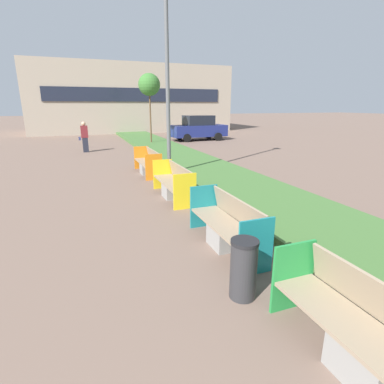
{
  "coord_description": "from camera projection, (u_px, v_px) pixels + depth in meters",
  "views": [
    {
      "loc": [
        -1.52,
        2.57,
        2.6
      ],
      "look_at": [
        0.9,
        9.01,
        0.6
      ],
      "focal_mm": 28.0,
      "sensor_mm": 36.0,
      "label": 1
    }
  ],
  "objects": [
    {
      "name": "bench_teal_frame",
      "position": [
        227.0,
        228.0,
        5.65
      ],
      "size": [
        0.65,
        2.15,
        0.94
      ],
      "color": "gray",
      "rests_on": "ground"
    },
    {
      "name": "litter_bin",
      "position": [
        243.0,
        269.0,
        4.12
      ],
      "size": [
        0.38,
        0.38,
        0.87
      ],
      "color": "#2D2D30",
      "rests_on": "ground"
    },
    {
      "name": "building_backdrop",
      "position": [
        131.0,
        99.0,
        31.14
      ],
      "size": [
        19.3,
        7.81,
        6.39
      ],
      "color": "tan",
      "rests_on": "ground"
    },
    {
      "name": "parked_car_distant",
      "position": [
        198.0,
        128.0,
        22.85
      ],
      "size": [
        4.28,
        2.0,
        1.86
      ],
      "rotation": [
        0.0,
        0.0,
        0.05
      ],
      "color": "navy",
      "rests_on": "ground"
    },
    {
      "name": "planter_grass_strip",
      "position": [
        222.0,
        178.0,
        10.78
      ],
      "size": [
        2.8,
        120.0,
        0.18
      ],
      "color": "#426B33",
      "rests_on": "ground"
    },
    {
      "name": "bench_yellow_frame",
      "position": [
        174.0,
        185.0,
        8.69
      ],
      "size": [
        0.65,
        2.21,
        0.94
      ],
      "color": "gray",
      "rests_on": "ground"
    },
    {
      "name": "street_lamp_post",
      "position": [
        167.0,
        36.0,
        9.92
      ],
      "size": [
        0.24,
        0.44,
        8.85
      ],
      "color": "#56595B",
      "rests_on": "ground"
    },
    {
      "name": "pedestrian_walking",
      "position": [
        85.0,
        137.0,
        16.99
      ],
      "size": [
        0.53,
        0.24,
        1.72
      ],
      "color": "#232633",
      "rests_on": "ground"
    },
    {
      "name": "bench_orange_frame",
      "position": [
        148.0,
        164.0,
        11.71
      ],
      "size": [
        0.65,
        2.24,
        0.94
      ],
      "color": "gray",
      "rests_on": "ground"
    },
    {
      "name": "bench_green_frame",
      "position": [
        373.0,
        345.0,
        2.88
      ],
      "size": [
        0.65,
        2.33,
        0.94
      ],
      "color": "gray",
      "rests_on": "ground"
    },
    {
      "name": "sapling_tree_far",
      "position": [
        149.0,
        85.0,
        19.33
      ],
      "size": [
        1.41,
        1.41,
        4.58
      ],
      "color": "brown",
      "rests_on": "ground"
    }
  ]
}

